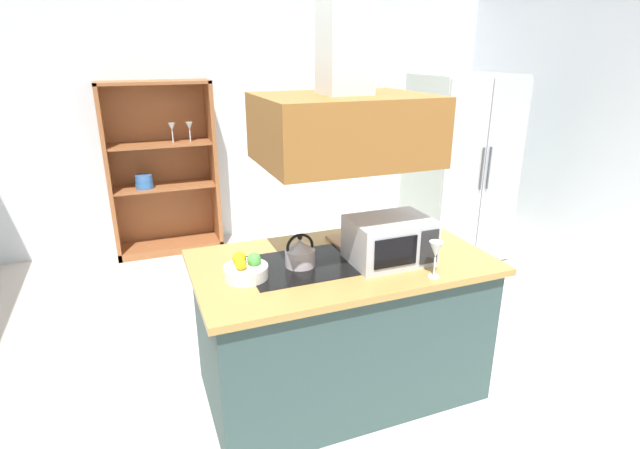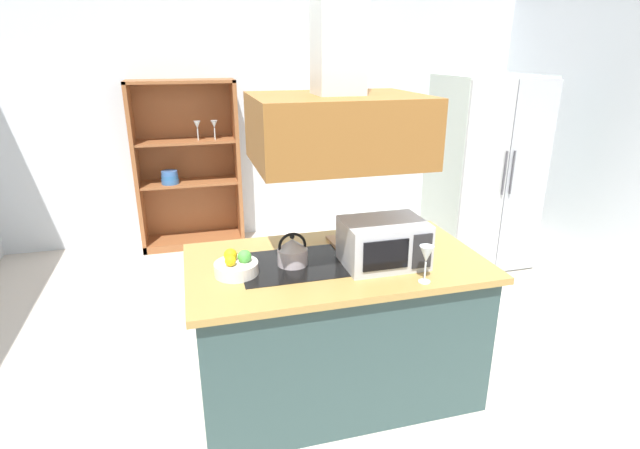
# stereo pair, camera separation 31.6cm
# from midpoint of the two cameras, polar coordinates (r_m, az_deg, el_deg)

# --- Properties ---
(ground_plane) EXTENTS (7.80, 7.80, 0.00)m
(ground_plane) POSITION_cam_midpoint_polar(r_m,az_deg,el_deg) (3.46, 2.01, -16.97)
(ground_plane) COLOR beige
(wall_back) EXTENTS (6.00, 0.12, 2.70)m
(wall_back) POSITION_cam_midpoint_polar(r_m,az_deg,el_deg) (5.70, -10.11, 12.16)
(wall_back) COLOR silver
(wall_back) RESTS_ON ground
(kitchen_island) EXTENTS (1.72, 0.98, 0.90)m
(kitchen_island) POSITION_cam_midpoint_polar(r_m,az_deg,el_deg) (3.10, -0.57, -11.68)
(kitchen_island) COLOR #314847
(kitchen_island) RESTS_ON ground
(range_hood) EXTENTS (0.90, 0.70, 1.22)m
(range_hood) POSITION_cam_midpoint_polar(r_m,az_deg,el_deg) (2.66, -0.67, 13.31)
(range_hood) COLOR brown
(refrigerator) EXTENTS (0.90, 0.78, 1.84)m
(refrigerator) POSITION_cam_midpoint_polar(r_m,az_deg,el_deg) (5.14, 14.13, 6.22)
(refrigerator) COLOR #B4C3B5
(refrigerator) RESTS_ON ground
(dish_cabinet) EXTENTS (1.08, 0.40, 1.78)m
(dish_cabinet) POSITION_cam_midpoint_polar(r_m,az_deg,el_deg) (5.48, -19.34, 5.01)
(dish_cabinet) COLOR #94562F
(dish_cabinet) RESTS_ON ground
(kettle) EXTENTS (0.17, 0.17, 0.19)m
(kettle) POSITION_cam_midpoint_polar(r_m,az_deg,el_deg) (2.79, -5.59, -3.31)
(kettle) COLOR #C1B2B5
(kettle) RESTS_ON kitchen_island
(cutting_board) EXTENTS (0.35, 0.25, 0.02)m
(cutting_board) POSITION_cam_midpoint_polar(r_m,az_deg,el_deg) (3.17, 1.46, -1.76)
(cutting_board) COLOR tan
(cutting_board) RESTS_ON kitchen_island
(microwave) EXTENTS (0.46, 0.35, 0.26)m
(microwave) POSITION_cam_midpoint_polar(r_m,az_deg,el_deg) (2.83, 4.90, -1.88)
(microwave) COLOR #B7BABF
(microwave) RESTS_ON kitchen_island
(wine_glass_on_counter) EXTENTS (0.08, 0.08, 0.21)m
(wine_glass_on_counter) POSITION_cam_midpoint_polar(r_m,az_deg,el_deg) (2.65, 9.98, -3.12)
(wine_glass_on_counter) COLOR silver
(wine_glass_on_counter) RESTS_ON kitchen_island
(fruit_bowl) EXTENTS (0.24, 0.24, 0.14)m
(fruit_bowl) POSITION_cam_midpoint_polar(r_m,az_deg,el_deg) (2.70, -11.93, -5.20)
(fruit_bowl) COLOR silver
(fruit_bowl) RESTS_ON kitchen_island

